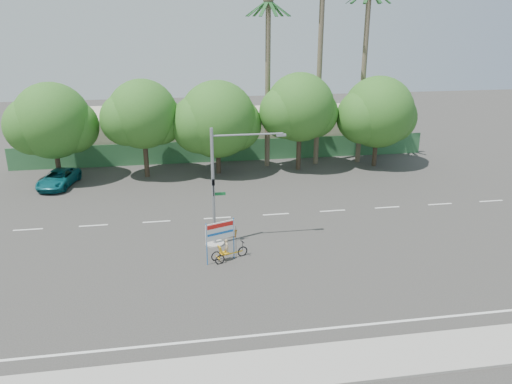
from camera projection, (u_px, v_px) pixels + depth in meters
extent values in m
plane|color=#33302D|center=(269.00, 273.00, 26.18)|extent=(120.00, 120.00, 0.00)
cube|color=gray|center=(305.00, 366.00, 19.19)|extent=(50.00, 2.40, 0.12)
cube|color=#336B3D|center=(226.00, 151.00, 45.83)|extent=(38.00, 0.08, 2.00)
cube|color=#C0B899|center=(118.00, 133.00, 48.17)|extent=(12.00, 8.00, 4.00)
cube|color=#C0B899|center=(299.00, 129.00, 50.95)|extent=(14.00, 8.00, 3.60)
cylinder|color=#473828|center=(57.00, 160.00, 40.21)|extent=(0.40, 0.40, 3.52)
sphere|color=#1C5719|center=(52.00, 121.00, 39.13)|extent=(6.00, 6.00, 6.00)
sphere|color=#1C5719|center=(72.00, 126.00, 39.81)|extent=(4.32, 4.32, 4.32)
sphere|color=#1C5719|center=(34.00, 126.00, 38.81)|extent=(4.56, 4.56, 4.56)
cylinder|color=#473828|center=(146.00, 155.00, 41.23)|extent=(0.40, 0.40, 3.74)
sphere|color=#1C5719|center=(143.00, 114.00, 40.09)|extent=(5.60, 5.60, 5.60)
sphere|color=#1C5719|center=(159.00, 120.00, 40.76)|extent=(4.03, 4.03, 4.03)
sphere|color=#1C5719|center=(127.00, 119.00, 39.78)|extent=(4.26, 4.26, 4.26)
cylinder|color=#473828|center=(218.00, 154.00, 42.21)|extent=(0.40, 0.40, 3.30)
sphere|color=#1C5719|center=(217.00, 119.00, 41.20)|extent=(6.40, 6.40, 6.40)
sphere|color=#1C5719|center=(234.00, 124.00, 41.87)|extent=(4.61, 4.61, 4.61)
sphere|color=#1C5719|center=(200.00, 124.00, 40.85)|extent=(4.86, 4.86, 4.86)
cylinder|color=#473828|center=(299.00, 148.00, 43.17)|extent=(0.40, 0.40, 3.87)
sphere|color=#1C5719|center=(300.00, 107.00, 41.99)|extent=(5.80, 5.80, 5.80)
sphere|color=#1C5719|center=(314.00, 113.00, 42.67)|extent=(4.18, 4.18, 4.18)
sphere|color=#1C5719|center=(285.00, 112.00, 41.68)|extent=(4.41, 4.41, 4.41)
cylinder|color=#473828|center=(375.00, 147.00, 44.30)|extent=(0.40, 0.40, 3.43)
sphere|color=#1C5719|center=(378.00, 112.00, 43.25)|extent=(6.20, 6.20, 6.20)
sphere|color=#1C5719|center=(391.00, 117.00, 43.92)|extent=(4.46, 4.46, 4.46)
sphere|color=#1C5719|center=(364.00, 117.00, 42.91)|extent=(4.71, 4.71, 4.71)
cylinder|color=#70604C|center=(319.00, 68.00, 42.66)|extent=(0.44, 0.44, 17.00)
cylinder|color=#70604C|center=(363.00, 79.00, 43.60)|extent=(0.44, 0.44, 15.00)
cylinder|color=#70604C|center=(268.00, 87.00, 42.48)|extent=(0.44, 0.44, 14.00)
cube|color=#1C4C21|center=(280.00, 8.00, 40.49)|extent=(1.91, 0.28, 1.36)
cube|color=#1C4C21|center=(276.00, 8.00, 41.02)|extent=(1.65, 1.44, 1.36)
cube|color=#1C4C21|center=(268.00, 8.00, 41.24)|extent=(0.61, 1.93, 1.36)
cube|color=#1C4C21|center=(261.00, 8.00, 41.04)|extent=(1.20, 1.80, 1.36)
cube|color=#1C4C21|center=(257.00, 8.00, 40.52)|extent=(1.89, 0.92, 1.36)
cube|color=#1C4C21|center=(258.00, 8.00, 39.92)|extent=(1.89, 0.92, 1.36)
cube|color=#1C4C21|center=(264.00, 8.00, 39.52)|extent=(1.20, 1.80, 1.36)
cube|color=#1C4C21|center=(272.00, 8.00, 39.51)|extent=(0.61, 1.93, 1.36)
cube|color=#1C4C21|center=(279.00, 8.00, 39.90)|extent=(1.65, 1.44, 1.36)
cylinder|color=gray|center=(215.00, 243.00, 29.51)|extent=(1.10, 1.10, 0.10)
cylinder|color=gray|center=(213.00, 188.00, 28.35)|extent=(0.18, 0.18, 7.00)
cylinder|color=gray|center=(248.00, 135.00, 27.62)|extent=(4.00, 0.10, 0.10)
cube|color=gray|center=(281.00, 135.00, 27.94)|extent=(0.55, 0.20, 0.12)
imported|color=black|center=(213.00, 188.00, 28.11)|extent=(0.16, 0.20, 1.00)
cube|color=#14662D|center=(219.00, 194.00, 28.52)|extent=(0.70, 0.04, 0.18)
torus|color=black|center=(243.00, 251.00, 28.01)|extent=(0.60, 0.28, 0.61)
torus|color=black|center=(216.00, 256.00, 27.51)|extent=(0.56, 0.26, 0.57)
torus|color=black|center=(220.00, 260.00, 27.10)|extent=(0.56, 0.26, 0.57)
cube|color=gold|center=(230.00, 254.00, 27.64)|extent=(1.46, 0.58, 0.05)
cube|color=gold|center=(218.00, 258.00, 27.30)|extent=(0.24, 0.53, 0.05)
cube|color=gold|center=(224.00, 253.00, 27.43)|extent=(0.55, 0.51, 0.05)
cube|color=gold|center=(220.00, 250.00, 27.23)|extent=(0.32, 0.43, 0.49)
cylinder|color=black|center=(242.00, 246.00, 27.89)|extent=(0.03, 0.03, 0.50)
cube|color=black|center=(242.00, 242.00, 27.80)|extent=(0.17, 0.39, 0.04)
imported|color=#CCB284|center=(227.00, 247.00, 27.37)|extent=(0.34, 0.41, 0.97)
cylinder|color=blue|center=(207.00, 244.00, 26.69)|extent=(0.06, 0.06, 2.43)
cylinder|color=blue|center=(234.00, 238.00, 27.44)|extent=(0.06, 0.06, 2.43)
cube|color=white|center=(220.00, 231.00, 26.85)|extent=(1.62, 0.63, 0.99)
cube|color=red|center=(220.00, 225.00, 26.72)|extent=(1.44, 0.54, 0.23)
cube|color=blue|center=(220.00, 233.00, 26.87)|extent=(1.44, 0.54, 0.13)
cylinder|color=black|center=(236.00, 242.00, 27.59)|extent=(0.02, 0.02, 1.89)
cube|color=red|center=(231.00, 234.00, 27.25)|extent=(0.76, 0.29, 0.59)
imported|color=#0E5B64|center=(58.00, 179.00, 39.22)|extent=(3.07, 5.02, 1.30)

